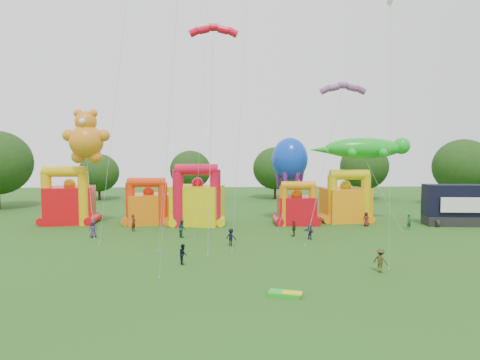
{
  "coord_description": "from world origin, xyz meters",
  "views": [
    {
      "loc": [
        -1.58,
        -24.81,
        9.05
      ],
      "look_at": [
        -0.04,
        18.0,
        6.06
      ],
      "focal_mm": 32.0,
      "sensor_mm": 36.0,
      "label": 1
    }
  ],
  "objects_px": {
    "teddy_bear_kite": "(89,176)",
    "spectator_4": "(294,228)",
    "bouncy_castle_0": "(69,202)",
    "octopus_kite": "(288,179)",
    "spectator_0": "(93,229)",
    "gecko_kite": "(374,173)",
    "stage_trailer": "(457,205)",
    "bouncy_castle_2": "(197,202)"
  },
  "relations": [
    {
      "from": "teddy_bear_kite",
      "to": "spectator_4",
      "type": "bearing_deg",
      "value": -10.66
    },
    {
      "from": "bouncy_castle_0",
      "to": "teddy_bear_kite",
      "type": "bearing_deg",
      "value": -49.47
    },
    {
      "from": "bouncy_castle_0",
      "to": "octopus_kite",
      "type": "height_order",
      "value": "octopus_kite"
    },
    {
      "from": "spectator_4",
      "to": "spectator_0",
      "type": "bearing_deg",
      "value": -64.09
    },
    {
      "from": "teddy_bear_kite",
      "to": "octopus_kite",
      "type": "distance_m",
      "value": 23.43
    },
    {
      "from": "gecko_kite",
      "to": "spectator_0",
      "type": "xyz_separation_m",
      "value": [
        -31.66,
        -6.75,
        -5.46
      ]
    },
    {
      "from": "spectator_4",
      "to": "stage_trailer",
      "type": "bearing_deg",
      "value": 132.44
    },
    {
      "from": "octopus_kite",
      "to": "bouncy_castle_2",
      "type": "bearing_deg",
      "value": -174.96
    },
    {
      "from": "bouncy_castle_2",
      "to": "gecko_kite",
      "type": "height_order",
      "value": "gecko_kite"
    },
    {
      "from": "bouncy_castle_2",
      "to": "spectator_4",
      "type": "relative_size",
      "value": 4.39
    },
    {
      "from": "octopus_kite",
      "to": "spectator_4",
      "type": "distance_m",
      "value": 9.64
    },
    {
      "from": "teddy_bear_kite",
      "to": "spectator_0",
      "type": "relative_size",
      "value": 7.98
    },
    {
      "from": "gecko_kite",
      "to": "spectator_4",
      "type": "bearing_deg",
      "value": -147.74
    },
    {
      "from": "gecko_kite",
      "to": "spectator_4",
      "type": "relative_size",
      "value": 7.45
    },
    {
      "from": "teddy_bear_kite",
      "to": "spectator_4",
      "type": "relative_size",
      "value": 8.22
    },
    {
      "from": "stage_trailer",
      "to": "gecko_kite",
      "type": "distance_m",
      "value": 10.81
    },
    {
      "from": "teddy_bear_kite",
      "to": "octopus_kite",
      "type": "bearing_deg",
      "value": 10.31
    },
    {
      "from": "teddy_bear_kite",
      "to": "spectator_4",
      "type": "distance_m",
      "value": 23.5
    },
    {
      "from": "teddy_bear_kite",
      "to": "gecko_kite",
      "type": "xyz_separation_m",
      "value": [
        33.28,
        2.57,
        0.16
      ]
    },
    {
      "from": "gecko_kite",
      "to": "spectator_4",
      "type": "xyz_separation_m",
      "value": [
        -10.78,
        -6.81,
        -5.48
      ]
    },
    {
      "from": "stage_trailer",
      "to": "gecko_kite",
      "type": "height_order",
      "value": "gecko_kite"
    },
    {
      "from": "bouncy_castle_2",
      "to": "teddy_bear_kite",
      "type": "relative_size",
      "value": 0.53
    },
    {
      "from": "stage_trailer",
      "to": "octopus_kite",
      "type": "distance_m",
      "value": 20.65
    },
    {
      "from": "bouncy_castle_0",
      "to": "spectator_4",
      "type": "relative_size",
      "value": 4.23
    },
    {
      "from": "bouncy_castle_2",
      "to": "spectator_0",
      "type": "distance_m",
      "value": 12.84
    },
    {
      "from": "stage_trailer",
      "to": "spectator_4",
      "type": "relative_size",
      "value": 4.64
    },
    {
      "from": "stage_trailer",
      "to": "teddy_bear_kite",
      "type": "bearing_deg",
      "value": -177.52
    },
    {
      "from": "gecko_kite",
      "to": "octopus_kite",
      "type": "xyz_separation_m",
      "value": [
        -10.24,
        1.62,
        -0.83
      ]
    },
    {
      "from": "octopus_kite",
      "to": "spectator_0",
      "type": "bearing_deg",
      "value": -158.67
    },
    {
      "from": "spectator_0",
      "to": "spectator_4",
      "type": "height_order",
      "value": "spectator_0"
    },
    {
      "from": "bouncy_castle_2",
      "to": "spectator_4",
      "type": "distance_m",
      "value": 13.07
    },
    {
      "from": "bouncy_castle_0",
      "to": "teddy_bear_kite",
      "type": "xyz_separation_m",
      "value": [
        3.92,
        -4.59,
        3.47
      ]
    },
    {
      "from": "spectator_4",
      "to": "bouncy_castle_0",
      "type": "bearing_deg",
      "value": -82.39
    },
    {
      "from": "teddy_bear_kite",
      "to": "gecko_kite",
      "type": "distance_m",
      "value": 33.38
    },
    {
      "from": "teddy_bear_kite",
      "to": "spectator_0",
      "type": "xyz_separation_m",
      "value": [
        1.62,
        -4.17,
        -5.29
      ]
    },
    {
      "from": "stage_trailer",
      "to": "spectator_0",
      "type": "bearing_deg",
      "value": -171.75
    },
    {
      "from": "bouncy_castle_0",
      "to": "gecko_kite",
      "type": "relative_size",
      "value": 0.57
    },
    {
      "from": "bouncy_castle_0",
      "to": "spectator_0",
      "type": "distance_m",
      "value": 10.53
    },
    {
      "from": "bouncy_castle_0",
      "to": "teddy_bear_kite",
      "type": "relative_size",
      "value": 0.51
    },
    {
      "from": "bouncy_castle_0",
      "to": "octopus_kite",
      "type": "distance_m",
      "value": 27.11
    },
    {
      "from": "bouncy_castle_2",
      "to": "spectator_4",
      "type": "xyz_separation_m",
      "value": [
        10.56,
        -7.45,
        -1.96
      ]
    },
    {
      "from": "spectator_0",
      "to": "teddy_bear_kite",
      "type": "bearing_deg",
      "value": 100.53
    }
  ]
}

